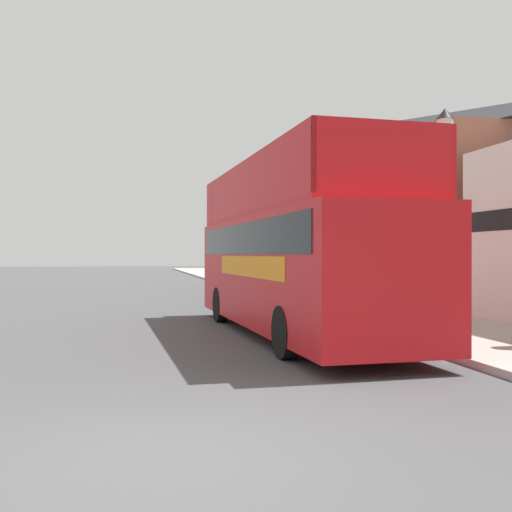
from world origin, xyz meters
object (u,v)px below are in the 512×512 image
at_px(tour_bus, 292,259).
at_px(lamp_post_second, 312,218).
at_px(parked_car_ahead_of_bus, 247,285).
at_px(lamp_post_nearest, 445,181).

xyz_separation_m(tour_bus, lamp_post_second, (2.26, 5.67, 1.33)).
relative_size(tour_bus, lamp_post_second, 2.42).
height_order(parked_car_ahead_of_bus, lamp_post_second, lamp_post_second).
bearing_deg(parked_car_ahead_of_bus, lamp_post_nearest, -81.91).
distance_m(parked_car_ahead_of_bus, lamp_post_nearest, 12.20).
bearing_deg(parked_car_ahead_of_bus, tour_bus, -94.30).
distance_m(tour_bus, lamp_post_nearest, 4.01).
height_order(tour_bus, lamp_post_second, lamp_post_second).
relative_size(parked_car_ahead_of_bus, lamp_post_nearest, 0.96).
xyz_separation_m(parked_car_ahead_of_bus, lamp_post_second, (1.57, -3.28, 2.42)).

